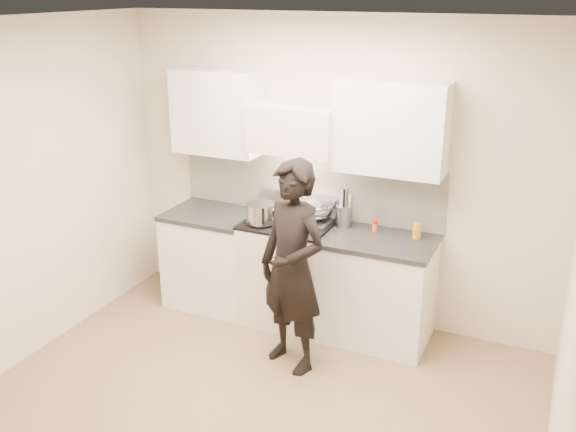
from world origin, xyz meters
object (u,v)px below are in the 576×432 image
(stove, at_px, (289,270))
(utensil_crock, at_px, (343,215))
(counter_right, at_px, (377,289))
(person, at_px, (292,267))
(wok, at_px, (313,208))

(stove, xyz_separation_m, utensil_crock, (0.45, 0.16, 0.55))
(counter_right, relative_size, utensil_crock, 2.65)
(counter_right, distance_m, person, 0.93)
(stove, bearing_deg, utensil_crock, 19.20)
(wok, distance_m, utensil_crock, 0.28)
(stove, xyz_separation_m, person, (0.34, -0.69, 0.38))
(counter_right, height_order, person, person)
(wok, xyz_separation_m, utensil_crock, (0.27, 0.04, -0.03))
(wok, bearing_deg, counter_right, -10.36)
(stove, relative_size, counter_right, 1.04)
(stove, xyz_separation_m, wok, (0.18, 0.12, 0.59))
(stove, height_order, utensil_crock, utensil_crock)
(counter_right, bearing_deg, stove, -180.00)
(counter_right, xyz_separation_m, wok, (-0.65, 0.12, 0.60))
(counter_right, distance_m, utensil_crock, 0.70)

